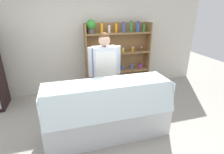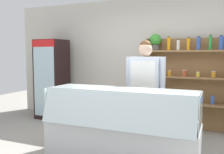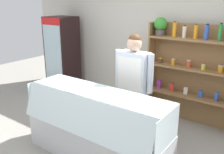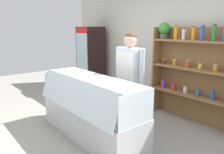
# 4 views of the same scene
# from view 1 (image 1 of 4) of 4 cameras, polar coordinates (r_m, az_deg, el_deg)

# --- Properties ---
(ground_plane) EXTENTS (12.00, 12.00, 0.00)m
(ground_plane) POSITION_cam_1_polar(r_m,az_deg,el_deg) (3.35, -3.37, -18.26)
(ground_plane) COLOR gray
(back_wall) EXTENTS (6.80, 0.10, 2.70)m
(back_wall) POSITION_cam_1_polar(r_m,az_deg,el_deg) (4.74, -9.54, 11.64)
(back_wall) COLOR beige
(back_wall) RESTS_ON ground
(shelving_unit) EXTENTS (1.73, 0.29, 1.90)m
(shelving_unit) POSITION_cam_1_polar(r_m,az_deg,el_deg) (4.68, 1.23, 8.17)
(shelving_unit) COLOR olive
(shelving_unit) RESTS_ON ground
(deli_display_case) EXTENTS (2.12, 0.73, 1.01)m
(deli_display_case) POSITION_cam_1_polar(r_m,az_deg,el_deg) (3.18, -1.34, -13.63)
(deli_display_case) COLOR silver
(deli_display_case) RESTS_ON ground
(shop_clerk) EXTENTS (0.66, 0.25, 1.72)m
(shop_clerk) POSITION_cam_1_polar(r_m,az_deg,el_deg) (3.54, -2.37, 3.19)
(shop_clerk) COLOR #383D51
(shop_clerk) RESTS_ON ground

